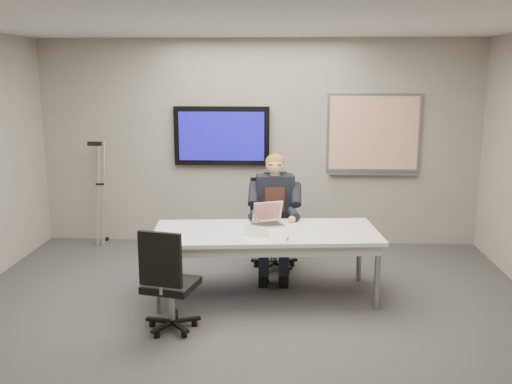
{
  "coord_description": "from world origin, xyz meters",
  "views": [
    {
      "loc": [
        0.37,
        -4.76,
        2.36
      ],
      "look_at": [
        0.07,
        1.06,
        1.12
      ],
      "focal_mm": 40.0,
      "sensor_mm": 36.0,
      "label": 1
    }
  ],
  "objects_px": {
    "office_chair_far": "(273,240)",
    "seated_person": "(274,228)",
    "office_chair_near": "(170,300)",
    "laptop": "(267,219)",
    "conference_table": "(266,238)"
  },
  "relations": [
    {
      "from": "office_chair_far",
      "to": "seated_person",
      "type": "height_order",
      "value": "seated_person"
    },
    {
      "from": "office_chair_far",
      "to": "office_chair_near",
      "type": "xyz_separation_m",
      "value": [
        -0.91,
        -1.82,
        -0.03
      ]
    },
    {
      "from": "laptop",
      "to": "office_chair_far",
      "type": "bearing_deg",
      "value": 63.9
    },
    {
      "from": "conference_table",
      "to": "office_chair_far",
      "type": "distance_m",
      "value": 0.96
    },
    {
      "from": "conference_table",
      "to": "laptop",
      "type": "height_order",
      "value": "laptop"
    },
    {
      "from": "conference_table",
      "to": "laptop",
      "type": "distance_m",
      "value": 0.3
    },
    {
      "from": "office_chair_near",
      "to": "seated_person",
      "type": "distance_m",
      "value": 1.83
    },
    {
      "from": "office_chair_far",
      "to": "office_chair_near",
      "type": "distance_m",
      "value": 2.03
    },
    {
      "from": "seated_person",
      "to": "conference_table",
      "type": "bearing_deg",
      "value": -104.03
    },
    {
      "from": "office_chair_near",
      "to": "laptop",
      "type": "relative_size",
      "value": 2.37
    },
    {
      "from": "laptop",
      "to": "seated_person",
      "type": "bearing_deg",
      "value": 58.02
    },
    {
      "from": "seated_person",
      "to": "laptop",
      "type": "xyz_separation_m",
      "value": [
        -0.07,
        -0.39,
        0.21
      ]
    },
    {
      "from": "office_chair_near",
      "to": "conference_table",
      "type": "bearing_deg",
      "value": -119.93
    },
    {
      "from": "seated_person",
      "to": "laptop",
      "type": "bearing_deg",
      "value": -107.64
    },
    {
      "from": "conference_table",
      "to": "office_chair_near",
      "type": "xyz_separation_m",
      "value": [
        -0.85,
        -0.9,
        -0.33
      ]
    }
  ]
}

